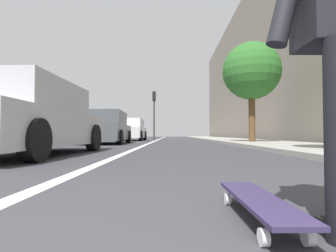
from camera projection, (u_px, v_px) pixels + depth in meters
The scene contains 10 objects.
ground_plane at pixel (178, 145), 10.29m from camera, with size 80.00×80.00×0.00m, color #38383D.
lane_stripe_white at pixel (158, 140), 20.30m from camera, with size 52.00×0.16×0.01m, color silver.
sidewalk_curb at pixel (228, 140), 18.24m from camera, with size 52.00×3.20×0.11m, color #9E9B93.
building_facade at pixel (250, 68), 22.39m from camera, with size 40.00×1.20×12.14m, color gray.
skateboard at pixel (258, 202), 1.31m from camera, with size 0.84×0.22×0.11m.
parked_car_near at pixel (32, 120), 5.42m from camera, with size 4.57×1.95×1.50m.
parked_car_mid at pixel (106, 128), 12.12m from camera, with size 4.38×1.98×1.47m.
parked_car_far at pixel (130, 130), 18.39m from camera, with size 4.38×1.99×1.49m.
traffic_light at pixel (154, 106), 22.08m from camera, with size 0.33×0.28×4.00m.
street_tree_mid at pixel (251, 71), 11.66m from camera, with size 2.52×2.52×4.49m.
Camera 1 is at (-0.32, 0.27, 0.43)m, focal length 28.30 mm.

